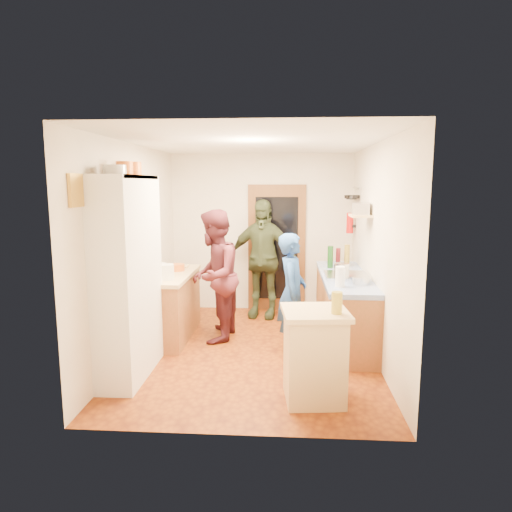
# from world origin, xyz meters

# --- Properties ---
(floor) EXTENTS (3.00, 4.00, 0.02)m
(floor) POSITION_xyz_m (0.00, 0.00, -0.01)
(floor) COLOR #893F0C
(floor) RESTS_ON ground
(ceiling) EXTENTS (3.00, 4.00, 0.02)m
(ceiling) POSITION_xyz_m (0.00, 0.00, 2.61)
(ceiling) COLOR silver
(ceiling) RESTS_ON ground
(wall_back) EXTENTS (3.00, 0.02, 2.60)m
(wall_back) POSITION_xyz_m (0.00, 2.01, 1.30)
(wall_back) COLOR beige
(wall_back) RESTS_ON ground
(wall_front) EXTENTS (3.00, 0.02, 2.60)m
(wall_front) POSITION_xyz_m (0.00, -2.01, 1.30)
(wall_front) COLOR beige
(wall_front) RESTS_ON ground
(wall_left) EXTENTS (0.02, 4.00, 2.60)m
(wall_left) POSITION_xyz_m (-1.51, 0.00, 1.30)
(wall_left) COLOR beige
(wall_left) RESTS_ON ground
(wall_right) EXTENTS (0.02, 4.00, 2.60)m
(wall_right) POSITION_xyz_m (1.51, 0.00, 1.30)
(wall_right) COLOR beige
(wall_right) RESTS_ON ground
(door_frame) EXTENTS (0.95, 0.06, 2.10)m
(door_frame) POSITION_xyz_m (0.25, 1.97, 1.05)
(door_frame) COLOR brown
(door_frame) RESTS_ON ground
(door_glass) EXTENTS (0.70, 0.02, 1.70)m
(door_glass) POSITION_xyz_m (0.25, 1.94, 1.05)
(door_glass) COLOR black
(door_glass) RESTS_ON door_frame
(hutch_body) EXTENTS (0.40, 1.20, 2.20)m
(hutch_body) POSITION_xyz_m (-1.30, -0.80, 1.10)
(hutch_body) COLOR silver
(hutch_body) RESTS_ON ground
(hutch_top_shelf) EXTENTS (0.40, 1.14, 0.04)m
(hutch_top_shelf) POSITION_xyz_m (-1.30, -0.80, 2.18)
(hutch_top_shelf) COLOR silver
(hutch_top_shelf) RESTS_ON hutch_body
(plate_stack) EXTENTS (0.23, 0.23, 0.09)m
(plate_stack) POSITION_xyz_m (-1.30, -1.06, 2.25)
(plate_stack) COLOR white
(plate_stack) RESTS_ON hutch_top_shelf
(orange_pot_a) EXTENTS (0.18, 0.18, 0.14)m
(orange_pot_a) POSITION_xyz_m (-1.30, -0.78, 2.27)
(orange_pot_a) COLOR orange
(orange_pot_a) RESTS_ON hutch_top_shelf
(orange_pot_b) EXTENTS (0.17, 0.17, 0.15)m
(orange_pot_b) POSITION_xyz_m (-1.30, -0.49, 2.28)
(orange_pot_b) COLOR orange
(orange_pot_b) RESTS_ON hutch_top_shelf
(left_counter_base) EXTENTS (0.60, 1.40, 0.85)m
(left_counter_base) POSITION_xyz_m (-1.20, 0.45, 0.42)
(left_counter_base) COLOR #9B542C
(left_counter_base) RESTS_ON ground
(left_counter_top) EXTENTS (0.64, 1.44, 0.05)m
(left_counter_top) POSITION_xyz_m (-1.20, 0.45, 0.88)
(left_counter_top) COLOR #D4B37B
(left_counter_top) RESTS_ON left_counter_base
(toaster) EXTENTS (0.30, 0.25, 0.19)m
(toaster) POSITION_xyz_m (-1.15, 0.04, 1.00)
(toaster) COLOR white
(toaster) RESTS_ON left_counter_top
(kettle) EXTENTS (0.19, 0.19, 0.17)m
(kettle) POSITION_xyz_m (-1.25, 0.29, 0.98)
(kettle) COLOR white
(kettle) RESTS_ON left_counter_top
(orange_bowl) EXTENTS (0.26, 0.26, 0.09)m
(orange_bowl) POSITION_xyz_m (-1.12, 0.66, 0.95)
(orange_bowl) COLOR orange
(orange_bowl) RESTS_ON left_counter_top
(chopping_board) EXTENTS (0.31, 0.23, 0.02)m
(chopping_board) POSITION_xyz_m (-1.18, 0.95, 0.91)
(chopping_board) COLOR #D4B37B
(chopping_board) RESTS_ON left_counter_top
(right_counter_base) EXTENTS (0.60, 2.20, 0.84)m
(right_counter_base) POSITION_xyz_m (1.20, 0.50, 0.42)
(right_counter_base) COLOR #9B542C
(right_counter_base) RESTS_ON ground
(right_counter_top) EXTENTS (0.62, 2.22, 0.06)m
(right_counter_top) POSITION_xyz_m (1.20, 0.50, 0.87)
(right_counter_top) COLOR #1840AF
(right_counter_top) RESTS_ON right_counter_base
(hob) EXTENTS (0.55, 0.58, 0.04)m
(hob) POSITION_xyz_m (1.20, 0.35, 0.92)
(hob) COLOR silver
(hob) RESTS_ON right_counter_top
(pot_on_hob) EXTENTS (0.20, 0.20, 0.13)m
(pot_on_hob) POSITION_xyz_m (1.15, 0.45, 1.00)
(pot_on_hob) COLOR silver
(pot_on_hob) RESTS_ON hob
(bottle_a) EXTENTS (0.08, 0.08, 0.32)m
(bottle_a) POSITION_xyz_m (1.05, 1.02, 1.06)
(bottle_a) COLOR #143F14
(bottle_a) RESTS_ON right_counter_top
(bottle_b) EXTENTS (0.07, 0.07, 0.27)m
(bottle_b) POSITION_xyz_m (1.18, 1.18, 1.04)
(bottle_b) COLOR #591419
(bottle_b) RESTS_ON right_counter_top
(bottle_c) EXTENTS (0.09, 0.09, 0.32)m
(bottle_c) POSITION_xyz_m (1.31, 1.18, 1.06)
(bottle_c) COLOR olive
(bottle_c) RESTS_ON right_counter_top
(paper_towel) EXTENTS (0.11, 0.11, 0.24)m
(paper_towel) POSITION_xyz_m (1.05, -0.22, 1.02)
(paper_towel) COLOR white
(paper_towel) RESTS_ON right_counter_top
(mixing_bowl) EXTENTS (0.26, 0.26, 0.10)m
(mixing_bowl) POSITION_xyz_m (1.30, -0.04, 0.95)
(mixing_bowl) COLOR silver
(mixing_bowl) RESTS_ON right_counter_top
(island_base) EXTENTS (0.60, 0.60, 0.86)m
(island_base) POSITION_xyz_m (0.69, -1.29, 0.43)
(island_base) COLOR #D4B37B
(island_base) RESTS_ON ground
(island_top) EXTENTS (0.68, 0.68, 0.05)m
(island_top) POSITION_xyz_m (0.69, -1.29, 0.89)
(island_top) COLOR #D4B37B
(island_top) RESTS_ON island_base
(cutting_board) EXTENTS (0.38, 0.31, 0.02)m
(cutting_board) POSITION_xyz_m (0.64, -1.25, 0.90)
(cutting_board) COLOR white
(cutting_board) RESTS_ON island_top
(oil_jar) EXTENTS (0.11, 0.11, 0.21)m
(oil_jar) POSITION_xyz_m (0.89, -1.40, 1.01)
(oil_jar) COLOR #AD9E2D
(oil_jar) RESTS_ON island_top
(pan_rail) EXTENTS (0.02, 0.65, 0.02)m
(pan_rail) POSITION_xyz_m (1.46, 1.52, 2.05)
(pan_rail) COLOR silver
(pan_rail) RESTS_ON wall_right
(pan_hang_a) EXTENTS (0.18, 0.18, 0.05)m
(pan_hang_a) POSITION_xyz_m (1.40, 1.35, 1.92)
(pan_hang_a) COLOR black
(pan_hang_a) RESTS_ON pan_rail
(pan_hang_b) EXTENTS (0.16, 0.16, 0.05)m
(pan_hang_b) POSITION_xyz_m (1.40, 1.55, 1.90)
(pan_hang_b) COLOR black
(pan_hang_b) RESTS_ON pan_rail
(pan_hang_c) EXTENTS (0.17, 0.17, 0.05)m
(pan_hang_c) POSITION_xyz_m (1.40, 1.75, 1.91)
(pan_hang_c) COLOR black
(pan_hang_c) RESTS_ON pan_rail
(wall_shelf) EXTENTS (0.26, 0.42, 0.03)m
(wall_shelf) POSITION_xyz_m (1.37, 0.45, 1.70)
(wall_shelf) COLOR #D4B37B
(wall_shelf) RESTS_ON wall_right
(radio) EXTENTS (0.26, 0.32, 0.15)m
(radio) POSITION_xyz_m (1.37, 0.45, 1.79)
(radio) COLOR silver
(radio) RESTS_ON wall_shelf
(ext_bracket) EXTENTS (0.06, 0.10, 0.04)m
(ext_bracket) POSITION_xyz_m (1.47, 1.70, 1.45)
(ext_bracket) COLOR black
(ext_bracket) RESTS_ON wall_right
(fire_extinguisher) EXTENTS (0.11, 0.11, 0.32)m
(fire_extinguisher) POSITION_xyz_m (1.41, 1.70, 1.50)
(fire_extinguisher) COLOR red
(fire_extinguisher) RESTS_ON wall_right
(picture_frame) EXTENTS (0.03, 0.25, 0.30)m
(picture_frame) POSITION_xyz_m (-1.48, -1.55, 2.05)
(picture_frame) COLOR gold
(picture_frame) RESTS_ON wall_left
(person_hob) EXTENTS (0.41, 0.58, 1.50)m
(person_hob) POSITION_xyz_m (0.52, 0.05, 0.75)
(person_hob) COLOR navy
(person_hob) RESTS_ON ground
(person_left) EXTENTS (0.74, 0.91, 1.78)m
(person_left) POSITION_xyz_m (-0.52, 0.43, 0.89)
(person_left) COLOR #4B1C23
(person_left) RESTS_ON ground
(person_back) EXTENTS (1.17, 0.66, 1.88)m
(person_back) POSITION_xyz_m (0.04, 1.53, 0.94)
(person_back) COLOR #2F3821
(person_back) RESTS_ON ground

